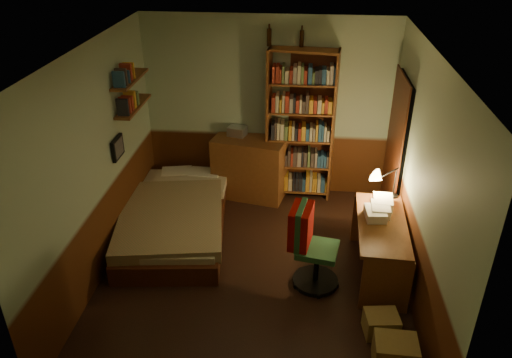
# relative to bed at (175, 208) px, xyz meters

# --- Properties ---
(floor) EXTENTS (3.50, 4.00, 0.02)m
(floor) POSITION_rel_bed_xyz_m (1.12, -0.76, -0.35)
(floor) COLOR black
(floor) RESTS_ON ground
(ceiling) EXTENTS (3.50, 4.00, 0.02)m
(ceiling) POSITION_rel_bed_xyz_m (1.12, -0.76, 2.27)
(ceiling) COLOR silver
(ceiling) RESTS_ON wall_back
(wall_back) EXTENTS (3.50, 0.02, 2.60)m
(wall_back) POSITION_rel_bed_xyz_m (1.12, 1.25, 0.96)
(wall_back) COLOR #8CA283
(wall_back) RESTS_ON ground
(wall_left) EXTENTS (0.02, 4.00, 2.60)m
(wall_left) POSITION_rel_bed_xyz_m (-0.64, -0.76, 0.96)
(wall_left) COLOR #8CA283
(wall_left) RESTS_ON ground
(wall_right) EXTENTS (0.02, 4.00, 2.60)m
(wall_right) POSITION_rel_bed_xyz_m (2.88, -0.76, 0.96)
(wall_right) COLOR #8CA283
(wall_right) RESTS_ON ground
(wall_front) EXTENTS (3.50, 0.02, 2.60)m
(wall_front) POSITION_rel_bed_xyz_m (1.12, -2.77, 0.96)
(wall_front) COLOR #8CA283
(wall_front) RESTS_ON ground
(doorway) EXTENTS (0.06, 0.90, 2.00)m
(doorway) POSITION_rel_bed_xyz_m (2.84, 0.54, 0.66)
(doorway) COLOR black
(doorway) RESTS_ON ground
(door_trim) EXTENTS (0.02, 0.98, 2.08)m
(door_trim) POSITION_rel_bed_xyz_m (2.80, 0.54, 0.66)
(door_trim) COLOR #3C190B
(door_trim) RESTS_ON ground
(bed) EXTENTS (1.46, 2.41, 0.68)m
(bed) POSITION_rel_bed_xyz_m (0.00, 0.00, 0.00)
(bed) COLOR olive
(bed) RESTS_ON ground
(dresser) EXTENTS (1.11, 0.71, 0.91)m
(dresser) POSITION_rel_bed_xyz_m (0.87, 1.01, 0.12)
(dresser) COLOR brown
(dresser) RESTS_ON ground
(mini_stereo) EXTENTS (0.29, 0.25, 0.13)m
(mini_stereo) POSITION_rel_bed_xyz_m (0.69, 1.13, 0.64)
(mini_stereo) COLOR #B2B2B7
(mini_stereo) RESTS_ON dresser
(bookshelf) EXTENTS (0.97, 0.41, 2.19)m
(bookshelf) POSITION_rel_bed_xyz_m (1.59, 1.09, 0.76)
(bookshelf) COLOR brown
(bookshelf) RESTS_ON ground
(bottle_left) EXTENTS (0.07, 0.07, 0.23)m
(bottle_left) POSITION_rel_bed_xyz_m (1.13, 1.20, 1.96)
(bottle_left) COLOR black
(bottle_left) RESTS_ON bookshelf
(bottle_right) EXTENTS (0.06, 0.06, 0.21)m
(bottle_right) POSITION_rel_bed_xyz_m (1.55, 1.20, 1.96)
(bottle_right) COLOR black
(bottle_right) RESTS_ON bookshelf
(desk) EXTENTS (0.60, 1.33, 0.70)m
(desk) POSITION_rel_bed_xyz_m (2.56, -0.66, 0.01)
(desk) COLOR brown
(desk) RESTS_ON ground
(paper_stack) EXTENTS (0.22, 0.30, 0.11)m
(paper_stack) POSITION_rel_bed_xyz_m (2.55, -0.47, 0.42)
(paper_stack) COLOR silver
(paper_stack) RESTS_ON desk
(desk_lamp) EXTENTS (0.23, 0.23, 0.61)m
(desk_lamp) POSITION_rel_bed_xyz_m (2.76, -0.05, 0.66)
(desk_lamp) COLOR black
(desk_lamp) RESTS_ON desk
(office_chair) EXTENTS (0.49, 0.45, 0.86)m
(office_chair) POSITION_rel_bed_xyz_m (1.85, -0.92, 0.09)
(office_chair) COLOR #285830
(office_chair) RESTS_ON ground
(red_jacket) EXTENTS (0.36, 0.45, 0.47)m
(red_jacket) POSITION_rel_bed_xyz_m (1.64, -0.73, 0.76)
(red_jacket) COLOR #930A04
(red_jacket) RESTS_ON office_chair
(wall_shelf_lower) EXTENTS (0.20, 0.90, 0.03)m
(wall_shelf_lower) POSITION_rel_bed_xyz_m (-0.52, 0.34, 1.26)
(wall_shelf_lower) COLOR brown
(wall_shelf_lower) RESTS_ON wall_left
(wall_shelf_upper) EXTENTS (0.20, 0.90, 0.03)m
(wall_shelf_upper) POSITION_rel_bed_xyz_m (-0.52, 0.34, 1.61)
(wall_shelf_upper) COLOR brown
(wall_shelf_upper) RESTS_ON wall_left
(framed_picture) EXTENTS (0.04, 0.32, 0.26)m
(framed_picture) POSITION_rel_bed_xyz_m (-0.60, -0.16, 0.91)
(framed_picture) COLOR black
(framed_picture) RESTS_ON wall_left
(cardboard_box_a) EXTENTS (0.40, 0.33, 0.30)m
(cardboard_box_a) POSITION_rel_bed_xyz_m (2.57, -2.02, -0.19)
(cardboard_box_a) COLOR olive
(cardboard_box_a) RESTS_ON ground
(cardboard_box_b) EXTENTS (0.36, 0.31, 0.23)m
(cardboard_box_b) POSITION_rel_bed_xyz_m (2.50, -1.63, -0.22)
(cardboard_box_b) COLOR olive
(cardboard_box_b) RESTS_ON ground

